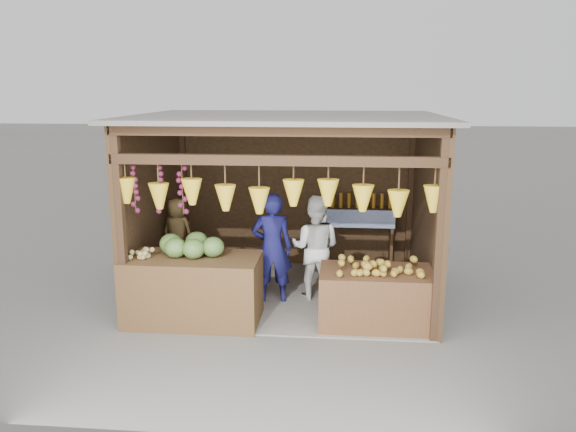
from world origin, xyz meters
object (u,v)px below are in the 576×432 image
object	(u,v)px
vendor_seated	(178,233)
counter_right	(377,298)
woman_standing	(315,248)
counter_left	(193,289)
man_standing	(272,248)

from	to	relation	value
vendor_seated	counter_right	bearing A→B (deg)	178.04
woman_standing	vendor_seated	world-z (taller)	woman_standing
counter_left	man_standing	distance (m)	1.29
counter_left	counter_right	bearing A→B (deg)	2.68
counter_left	man_standing	bearing A→B (deg)	40.14
counter_right	woman_standing	size ratio (longest dim) A/B	0.96
counter_right	vendor_seated	distance (m)	3.20
vendor_seated	man_standing	bearing A→B (deg)	-177.36
counter_right	vendor_seated	xyz separation A→B (m)	(-2.95, 1.13, 0.51)
counter_right	counter_left	bearing A→B (deg)	-177.32
man_standing	vendor_seated	bearing A→B (deg)	-24.33
vendor_seated	counter_left	bearing A→B (deg)	132.79
counter_left	woman_standing	distance (m)	1.88
woman_standing	man_standing	bearing A→B (deg)	28.29
counter_left	vendor_seated	world-z (taller)	vendor_seated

